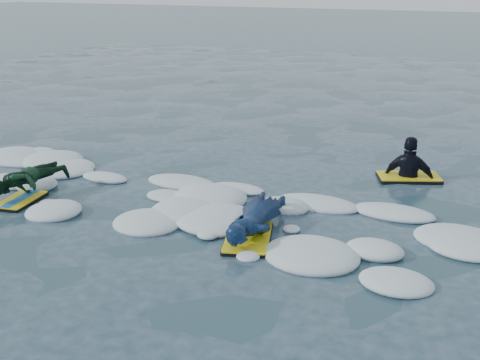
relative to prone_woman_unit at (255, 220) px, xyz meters
name	(u,v)px	position (x,y,z in m)	size (l,w,h in m)	color
ground	(126,216)	(-2.07, -0.17, -0.23)	(120.00, 120.00, 0.00)	#18323B
foam_band	(161,195)	(-2.07, 0.87, -0.23)	(12.00, 3.10, 0.30)	white
prone_woman_unit	(255,220)	(0.00, 0.00, 0.00)	(0.94, 1.75, 0.44)	black
prone_child_unit	(27,183)	(-3.95, -0.21, 0.04)	(1.05, 1.48, 0.53)	black
waiting_rider_unit	(408,181)	(1.55, 3.40, -0.25)	(1.24, 0.98, 1.64)	black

